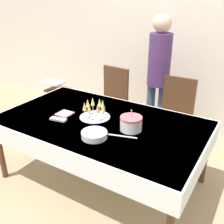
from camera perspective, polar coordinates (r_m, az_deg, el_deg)
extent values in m
plane|color=tan|center=(3.00, -2.21, -14.30)|extent=(12.00, 12.00, 0.00)
cube|color=silver|center=(3.91, 11.98, 16.22)|extent=(8.00, 0.05, 2.70)
cube|color=white|center=(2.62, -2.46, -2.17)|extent=(2.02, 1.18, 0.03)
cube|color=white|center=(2.66, -2.42, -3.90)|extent=(2.05, 1.21, 0.21)
cylinder|color=#51331E|center=(3.07, -23.16, -7.64)|extent=(0.06, 0.06, 0.69)
cylinder|color=#51331E|center=(3.68, -10.10, -0.53)|extent=(0.06, 0.06, 0.69)
cylinder|color=#51331E|center=(2.93, 19.69, -8.75)|extent=(0.06, 0.06, 0.69)
cube|color=#51331E|center=(3.59, -0.98, 1.05)|extent=(0.46, 0.46, 0.04)
cube|color=#51331E|center=(3.63, 0.85, 5.93)|extent=(0.40, 0.07, 0.50)
cylinder|color=#51331E|center=(3.46, -0.41, -4.20)|extent=(0.04, 0.04, 0.43)
cylinder|color=#51331E|center=(3.67, -4.91, -2.57)|extent=(0.04, 0.04, 0.43)
cylinder|color=#51331E|center=(3.72, 2.93, -2.06)|extent=(0.04, 0.04, 0.43)
cylinder|color=#51331E|center=(3.91, -1.44, -0.65)|extent=(0.04, 0.04, 0.43)
cube|color=#51331E|center=(3.24, 12.75, -2.32)|extent=(0.42, 0.42, 0.04)
cube|color=#51331E|center=(3.30, 14.30, 3.17)|extent=(0.40, 0.04, 0.50)
cylinder|color=#51331E|center=(3.16, 14.34, -8.17)|extent=(0.04, 0.04, 0.43)
cylinder|color=#51331E|center=(3.25, 8.30, -6.54)|extent=(0.04, 0.04, 0.43)
cylinder|color=#51331E|center=(3.46, 16.21, -5.32)|extent=(0.04, 0.04, 0.43)
cylinder|color=#51331E|center=(3.55, 10.65, -3.93)|extent=(0.04, 0.04, 0.43)
cylinder|color=white|center=(2.42, 4.16, -2.70)|extent=(0.20, 0.20, 0.11)
cylinder|color=#D15B66|center=(2.39, 4.21, -1.28)|extent=(0.20, 0.20, 0.02)
cylinder|color=pink|center=(2.37, 4.23, -0.43)|extent=(0.01, 0.01, 0.06)
sphere|color=#F9CC4C|center=(2.35, 4.26, 0.40)|extent=(0.01, 0.01, 0.01)
cylinder|color=silver|center=(2.68, -3.74, -1.06)|extent=(0.31, 0.31, 0.01)
cylinder|color=silver|center=(2.64, -1.84, -1.37)|extent=(0.05, 0.05, 0.00)
cylinder|color=silver|center=(2.62, -1.85, -0.49)|extent=(0.01, 0.01, 0.08)
cone|color=#E0CC72|center=(2.58, -1.88, 1.22)|extent=(0.04, 0.04, 0.08)
cylinder|color=silver|center=(2.70, -2.01, -0.70)|extent=(0.05, 0.05, 0.00)
cylinder|color=silver|center=(2.68, -2.03, 0.16)|extent=(0.01, 0.01, 0.08)
cone|color=#E0CC72|center=(2.65, -2.05, 1.83)|extent=(0.04, 0.04, 0.08)
cylinder|color=silver|center=(2.74, -2.68, -0.35)|extent=(0.05, 0.05, 0.00)
cylinder|color=silver|center=(2.72, -2.70, 0.50)|extent=(0.01, 0.01, 0.08)
cone|color=#E0CC72|center=(2.69, -2.73, 2.15)|extent=(0.04, 0.04, 0.08)
cylinder|color=silver|center=(2.77, -4.14, -0.12)|extent=(0.05, 0.05, 0.00)
cylinder|color=silver|center=(2.75, -4.17, 0.72)|extent=(0.01, 0.01, 0.08)
cone|color=#E0CC72|center=(2.72, -4.22, 2.36)|extent=(0.04, 0.04, 0.08)
cylinder|color=silver|center=(2.73, -5.21, -0.54)|extent=(0.05, 0.05, 0.00)
cylinder|color=silver|center=(2.71, -5.24, 0.32)|extent=(0.01, 0.01, 0.08)
cone|color=#E0CC72|center=(2.68, -5.31, 1.98)|extent=(0.04, 0.04, 0.08)
cylinder|color=silver|center=(2.65, -5.88, -1.32)|extent=(0.05, 0.05, 0.00)
cylinder|color=silver|center=(2.64, -5.92, -0.45)|extent=(0.01, 0.01, 0.08)
cone|color=#E0CC72|center=(2.60, -6.00, 1.24)|extent=(0.04, 0.04, 0.08)
cylinder|color=silver|center=(2.61, -4.89, -1.73)|extent=(0.05, 0.05, 0.00)
cylinder|color=silver|center=(2.59, -4.92, -0.84)|extent=(0.01, 0.01, 0.08)
cone|color=#E0CC72|center=(2.56, -4.99, 0.88)|extent=(0.04, 0.04, 0.08)
cylinder|color=silver|center=(2.59, -3.08, -1.88)|extent=(0.05, 0.05, 0.00)
cylinder|color=silver|center=(2.57, -3.10, -0.99)|extent=(0.01, 0.01, 0.08)
cone|color=#E0CC72|center=(2.54, -3.14, 0.74)|extent=(0.04, 0.04, 0.08)
cylinder|color=white|center=(2.32, -3.86, -5.46)|extent=(0.23, 0.23, 0.01)
cylinder|color=white|center=(2.31, -3.86, -5.31)|extent=(0.23, 0.23, 0.01)
cylinder|color=white|center=(2.31, -3.87, -5.16)|extent=(0.23, 0.23, 0.01)
cylinder|color=white|center=(2.31, -3.87, -5.01)|extent=(0.23, 0.23, 0.01)
cylinder|color=white|center=(2.30, -3.88, -4.86)|extent=(0.23, 0.23, 0.01)
cylinder|color=white|center=(2.30, -3.88, -4.71)|extent=(0.23, 0.23, 0.01)
cylinder|color=white|center=(2.30, -3.89, -4.55)|extent=(0.23, 0.23, 0.01)
cylinder|color=white|center=(2.29, -3.89, -4.40)|extent=(0.23, 0.23, 0.01)
cube|color=silver|center=(2.33, 1.86, -5.23)|extent=(0.29, 0.10, 0.00)
cube|color=silver|center=(2.67, -11.61, -1.57)|extent=(0.18, 0.09, 0.02)
cube|color=pink|center=(2.79, -10.27, -0.36)|extent=(0.15, 0.15, 0.01)
cylinder|color=#3F4C72|center=(3.60, 8.27, 0.01)|extent=(0.11, 0.11, 0.81)
cylinder|color=#3F4C72|center=(3.54, 10.63, -0.55)|extent=(0.11, 0.11, 0.81)
cylinder|color=#4C2D60|center=(3.34, 10.31, 11.10)|extent=(0.28, 0.28, 0.64)
sphere|color=#D8B293|center=(3.27, 10.90, 18.43)|extent=(0.22, 0.22, 0.22)
cube|color=#51331E|center=(4.04, -11.65, 4.76)|extent=(0.30, 0.30, 0.03)
cube|color=silver|center=(3.92, -12.82, 6.39)|extent=(0.33, 0.20, 0.02)
cylinder|color=#51331E|center=(4.14, -13.47, 0.87)|extent=(0.03, 0.03, 0.54)
cylinder|color=#51331E|center=(4.00, -11.20, 0.22)|extent=(0.03, 0.03, 0.54)
cylinder|color=#51331E|center=(4.28, -11.44, 1.89)|extent=(0.03, 0.03, 0.54)
cylinder|color=#51331E|center=(4.15, -9.19, 1.29)|extent=(0.03, 0.03, 0.54)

